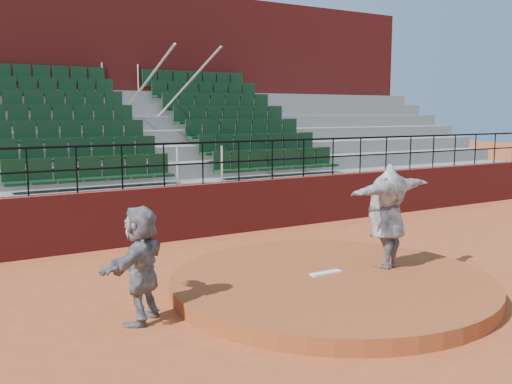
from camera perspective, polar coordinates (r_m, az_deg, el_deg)
ground at (r=10.01m, az=7.50°, el=-9.69°), size 90.00×90.00×0.00m
pitchers_mound at (r=9.97m, az=7.52°, el=-9.00°), size 5.50×5.50×0.25m
pitching_rubber at (r=10.05m, az=6.99°, el=-8.04°), size 0.60×0.15×0.03m
boundary_wall at (r=14.00m, az=-5.28°, el=-1.82°), size 24.00×0.30×1.30m
wall_railing at (r=13.83m, az=-5.36°, el=3.82°), size 24.04×0.05×1.03m
seating_deck at (r=17.23m, az=-10.60°, el=2.61°), size 24.00×5.97×4.63m
press_box_facade at (r=20.92m, az=-14.61°, el=9.17°), size 24.00×3.00×7.10m
pitcher at (r=10.44m, az=12.95°, el=-2.37°), size 2.39×1.13×1.88m
fielder at (r=8.44m, az=-11.42°, el=-7.09°), size 1.51×1.46×1.71m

